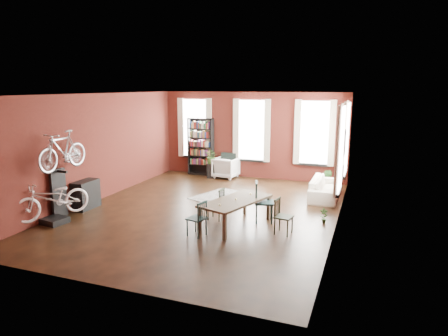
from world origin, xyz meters
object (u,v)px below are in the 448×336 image
at_px(bike_trainer, 55,221).
at_px(bookshelf, 201,147).
at_px(white_armchair, 226,167).
at_px(bicycle_floor, 51,181).
at_px(console_table, 86,194).
at_px(dining_chair_a, 197,218).
at_px(cream_sofa, 326,185).
at_px(dining_table, 236,213).
at_px(dining_chair_b, 216,204).
at_px(dining_chair_c, 284,217).
at_px(plant_stand, 211,171).
at_px(dining_chair_d, 264,202).

bearing_deg(bike_trainer, bookshelf, 79.82).
height_order(white_armchair, bicycle_floor, bicycle_floor).
bearing_deg(console_table, dining_chair_a, -12.48).
distance_m(cream_sofa, bicycle_floor, 7.84).
xyz_separation_m(dining_table, dining_chair_b, (-0.64, 0.31, 0.08)).
xyz_separation_m(dining_chair_c, cream_sofa, (0.56, 3.54, -0.01)).
height_order(cream_sofa, plant_stand, cream_sofa).
relative_size(dining_table, dining_chair_b, 2.39).
bearing_deg(dining_chair_a, bicycle_floor, -68.91).
distance_m(dining_chair_d, bike_trainer, 5.32).
distance_m(bike_trainer, plant_stand, 6.36).
distance_m(dining_chair_b, plant_stand, 4.78).
bearing_deg(bookshelf, cream_sofa, -18.95).
distance_m(dining_table, console_table, 4.45).
distance_m(dining_chair_b, bookshelf, 5.48).
height_order(bike_trainer, console_table, console_table).
xyz_separation_m(dining_chair_d, bike_trainer, (-4.92, -1.98, -0.44)).
height_order(dining_chair_d, bookshelf, bookshelf).
xyz_separation_m(bookshelf, console_table, (-1.28, -5.20, -0.70)).
height_order(console_table, plant_stand, console_table).
bearing_deg(cream_sofa, bicycle_floor, 128.10).
bearing_deg(dining_chair_d, bicycle_floor, 95.74).
bearing_deg(plant_stand, console_table, -111.53).
height_order(dining_chair_b, white_armchair, white_armchair).
distance_m(dining_chair_d, cream_sofa, 3.11).
xyz_separation_m(console_table, bicycle_floor, (0.08, -1.32, 0.69)).
bearing_deg(white_armchair, dining_table, 118.72).
bearing_deg(dining_chair_c, bookshelf, 48.61).
distance_m(dining_chair_c, bookshelf, 6.87).
bearing_deg(bicycle_floor, plant_stand, 96.96).
relative_size(dining_chair_a, white_armchair, 0.98).
relative_size(bookshelf, bike_trainer, 4.18).
xyz_separation_m(white_armchair, plant_stand, (-0.51, -0.23, -0.15)).
xyz_separation_m(dining_chair_d, white_armchair, (-2.63, 4.35, -0.09)).
bearing_deg(dining_chair_a, cream_sofa, 164.61).
relative_size(dining_chair_c, bicycle_floor, 0.45).
bearing_deg(bicycle_floor, dining_table, 41.21).
distance_m(dining_chair_a, dining_chair_d, 1.92).
relative_size(bike_trainer, console_table, 0.66).
relative_size(dining_chair_d, console_table, 1.29).
distance_m(bike_trainer, bicycle_floor, 1.02).
relative_size(console_table, bicycle_floor, 0.43).
bearing_deg(dining_chair_d, console_table, 81.34).
bearing_deg(dining_table, console_table, -160.76).
xyz_separation_m(dining_chair_b, console_table, (-3.80, -0.39, -0.01)).
height_order(dining_chair_a, dining_chair_d, dining_chair_d).
bearing_deg(white_armchair, plant_stand, 29.98).
relative_size(dining_chair_c, cream_sofa, 0.40).
bearing_deg(dining_chair_d, white_armchair, 15.20).
relative_size(dining_chair_b, white_armchair, 0.97).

